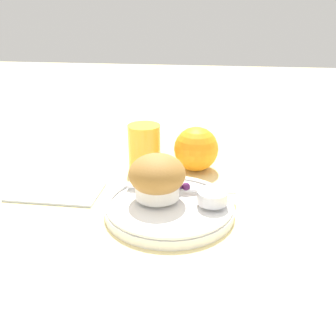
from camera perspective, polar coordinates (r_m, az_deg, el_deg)
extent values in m
plane|color=beige|center=(0.59, 0.56, -5.57)|extent=(3.00, 3.00, 0.00)
cylinder|color=white|center=(0.57, 0.67, -6.28)|extent=(0.19, 0.19, 0.01)
torus|color=white|center=(0.56, 0.68, -5.39)|extent=(0.19, 0.19, 0.01)
cylinder|color=silver|center=(0.57, -1.64, -2.99)|extent=(0.07, 0.07, 0.03)
ellipsoid|color=olive|center=(0.56, -1.66, -0.91)|extent=(0.09, 0.09, 0.06)
cylinder|color=silver|center=(0.56, 6.77, -4.39)|extent=(0.05, 0.05, 0.02)
cylinder|color=white|center=(0.55, 6.80, -3.74)|extent=(0.04, 0.04, 0.00)
sphere|color=#4C194C|center=(0.59, 1.57, -2.77)|extent=(0.01, 0.01, 0.01)
sphere|color=#4C194C|center=(0.59, 2.77, -2.84)|extent=(0.01, 0.01, 0.01)
cube|color=silver|center=(0.60, 1.89, -3.05)|extent=(0.17, 0.02, 0.00)
sphere|color=orange|center=(0.70, 4.30, 2.90)|extent=(0.08, 0.08, 0.08)
cylinder|color=gold|center=(0.71, -3.62, 3.20)|extent=(0.06, 0.06, 0.09)
cube|color=#B2BCCC|center=(0.65, -16.73, -3.39)|extent=(0.15, 0.08, 0.01)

